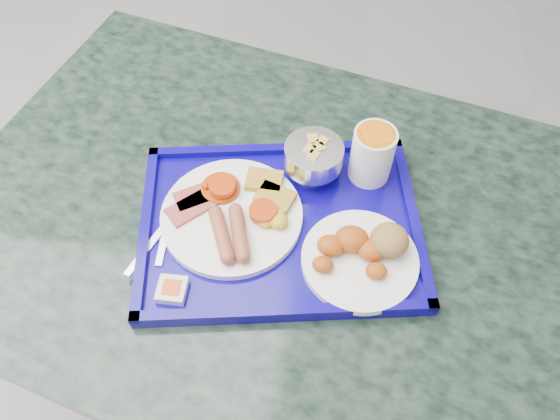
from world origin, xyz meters
name	(u,v)px	position (x,y,z in m)	size (l,w,h in m)	color
table	(291,276)	(1.18, 0.13, 0.56)	(1.36, 1.06, 0.75)	slate
tray	(280,226)	(1.16, 0.11, 0.76)	(0.51, 0.41, 0.03)	#0C0282
main_plate	(236,213)	(1.08, 0.12, 0.78)	(0.24, 0.24, 0.04)	white
bread_plate	(363,253)	(1.30, 0.06, 0.78)	(0.18, 0.18, 0.06)	white
fruit_bowl	(314,156)	(1.20, 0.23, 0.81)	(0.10, 0.10, 0.07)	silver
juice_cup	(372,153)	(1.30, 0.24, 0.82)	(0.07, 0.07, 0.10)	white
spoon	(179,197)	(0.98, 0.14, 0.77)	(0.04, 0.18, 0.01)	silver
knife	(157,236)	(0.96, 0.06, 0.77)	(0.01, 0.17, 0.00)	silver
jam_packet	(172,290)	(1.01, -0.03, 0.77)	(0.04, 0.04, 0.02)	white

